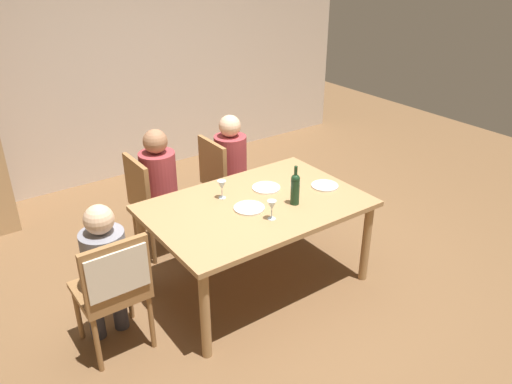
{
  "coord_description": "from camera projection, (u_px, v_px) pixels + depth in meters",
  "views": [
    {
      "loc": [
        -2.02,
        -2.81,
        2.57
      ],
      "look_at": [
        0.0,
        0.0,
        0.84
      ],
      "focal_mm": 35.71,
      "sensor_mm": 36.0,
      "label": 1
    }
  ],
  "objects": [
    {
      "name": "chair_left_end",
      "position": [
        114.0,
        282.0,
        3.26
      ],
      "size": [
        0.44,
        0.46,
        0.92
      ],
      "color": "olive",
      "rests_on": "ground_plane"
    },
    {
      "name": "chair_far_right",
      "position": [
        223.0,
        177.0,
        4.83
      ],
      "size": [
        0.44,
        0.44,
        0.92
      ],
      "rotation": [
        0.0,
        0.0,
        -1.57
      ],
      "color": "olive",
      "rests_on": "ground_plane"
    },
    {
      "name": "dinner_plate_guest_left",
      "position": [
        325.0,
        186.0,
        4.18
      ],
      "size": [
        0.22,
        0.22,
        0.01
      ],
      "primitive_type": "cylinder",
      "color": "silver",
      "rests_on": "dining_table"
    },
    {
      "name": "ground_plane",
      "position": [
        256.0,
        282.0,
        4.25
      ],
      "size": [
        10.0,
        10.0,
        0.0
      ],
      "primitive_type": "plane",
      "color": "brown"
    },
    {
      "name": "wine_bottle_tall_green",
      "position": [
        295.0,
        188.0,
        3.86
      ],
      "size": [
        0.07,
        0.07,
        0.31
      ],
      "color": "#19381E",
      "rests_on": "dining_table"
    },
    {
      "name": "wine_glass_near_left",
      "position": [
        222.0,
        186.0,
        3.96
      ],
      "size": [
        0.07,
        0.07,
        0.15
      ],
      "color": "silver",
      "rests_on": "dining_table"
    },
    {
      "name": "person_man_guest",
      "position": [
        162.0,
        182.0,
        4.45
      ],
      "size": [
        0.36,
        0.31,
        1.15
      ],
      "rotation": [
        0.0,
        0.0,
        -1.57
      ],
      "color": "#33333D",
      "rests_on": "ground_plane"
    },
    {
      "name": "dinner_plate_guest_right",
      "position": [
        266.0,
        188.0,
        4.15
      ],
      "size": [
        0.23,
        0.23,
        0.01
      ],
      "primitive_type": "cylinder",
      "color": "white",
      "rests_on": "dining_table"
    },
    {
      "name": "dinner_plate_host",
      "position": [
        249.0,
        208.0,
        3.84
      ],
      "size": [
        0.24,
        0.24,
        0.01
      ],
      "primitive_type": "cylinder",
      "color": "silver",
      "rests_on": "dining_table"
    },
    {
      "name": "chair_far_left",
      "position": [
        151.0,
        198.0,
        4.45
      ],
      "size": [
        0.44,
        0.44,
        0.92
      ],
      "rotation": [
        0.0,
        0.0,
        -1.57
      ],
      "color": "olive",
      "rests_on": "ground_plane"
    },
    {
      "name": "wine_glass_centre",
      "position": [
        272.0,
        206.0,
        3.66
      ],
      "size": [
        0.07,
        0.07,
        0.15
      ],
      "color": "silver",
      "rests_on": "dining_table"
    },
    {
      "name": "rear_room_partition",
      "position": [
        112.0,
        61.0,
        5.64
      ],
      "size": [
        6.4,
        0.12,
        2.7
      ],
      "primitive_type": "cube",
      "color": "beige",
      "rests_on": "ground_plane"
    },
    {
      "name": "person_man_bearded",
      "position": [
        105.0,
        266.0,
        3.35
      ],
      "size": [
        0.29,
        0.33,
        1.1
      ],
      "color": "#33333D",
      "rests_on": "ground_plane"
    },
    {
      "name": "person_woman_host",
      "position": [
        233.0,
        163.0,
        4.84
      ],
      "size": [
        0.35,
        0.3,
        1.13
      ],
      "rotation": [
        0.0,
        0.0,
        -1.57
      ],
      "color": "#33333D",
      "rests_on": "ground_plane"
    },
    {
      "name": "dining_table",
      "position": [
        256.0,
        212.0,
        3.95
      ],
      "size": [
        1.66,
        1.1,
        0.74
      ],
      "color": "#A87F51",
      "rests_on": "ground_plane"
    }
  ]
}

